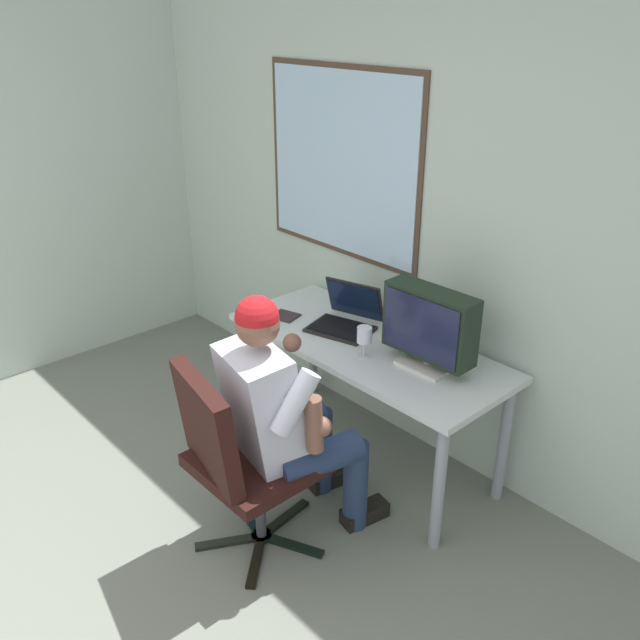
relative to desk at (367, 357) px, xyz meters
name	(u,v)px	position (x,y,z in m)	size (l,w,h in m)	color
wall_rear	(427,207)	(0.03, 0.38, 0.74)	(4.74, 0.08, 2.74)	#B5C7B9
desk	(367,357)	(0.00, 0.00, 0.00)	(1.56, 0.65, 0.72)	#8E949F
office_chair	(236,452)	(0.10, -0.93, -0.09)	(0.62, 0.65, 0.95)	black
person_seated	(285,412)	(0.15, -0.68, 0.03)	(0.59, 0.79, 1.25)	navy
crt_monitor	(430,325)	(0.37, 0.03, 0.31)	(0.47, 0.21, 0.40)	beige
laptop	(347,315)	(-0.22, 0.06, 0.15)	(0.41, 0.40, 0.24)	black
wine_glass	(364,337)	(0.09, -0.12, 0.20)	(0.07, 0.07, 0.16)	silver
cd_case	(285,316)	(-0.54, -0.11, 0.09)	(0.17, 0.16, 0.01)	#2B2020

